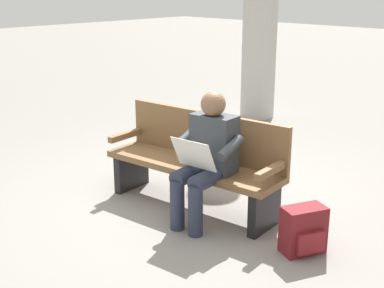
# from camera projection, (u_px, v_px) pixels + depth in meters

# --- Properties ---
(ground_plane) EXTENTS (40.00, 40.00, 0.00)m
(ground_plane) POSITION_uv_depth(u_px,v_px,m) (192.00, 207.00, 5.10)
(ground_plane) COLOR gray
(bench_near) EXTENTS (1.84, 0.67, 0.90)m
(bench_near) POSITION_uv_depth(u_px,v_px,m) (197.00, 160.00, 5.01)
(bench_near) COLOR brown
(bench_near) RESTS_ON ground
(person_seated) EXTENTS (0.60, 0.60, 1.18)m
(person_seated) POSITION_uv_depth(u_px,v_px,m) (206.00, 155.00, 4.62)
(person_seated) COLOR #33383D
(person_seated) RESTS_ON ground
(backpack) EXTENTS (0.33, 0.39, 0.39)m
(backpack) POSITION_uv_depth(u_px,v_px,m) (304.00, 231.00, 4.19)
(backpack) COLOR maroon
(backpack) RESTS_ON ground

